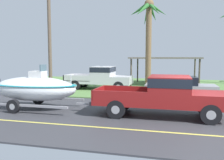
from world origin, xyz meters
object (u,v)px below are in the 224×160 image
object	(u,v)px
carport_awning	(165,59)
utility_pole	(49,32)
pickup_truck_towing	(168,94)
boat_on_trailer	(34,88)
parked_sedan_near	(179,88)
parked_pickup_background	(103,77)
palm_tree_near_right	(148,26)

from	to	relation	value
carport_awning	utility_pole	xyz separation A→B (m)	(-7.72, -6.99, 1.86)
pickup_truck_towing	boat_on_trailer	distance (m)	6.59
pickup_truck_towing	carport_awning	bearing A→B (deg)	92.43
carport_awning	parked_sedan_near	bearing A→B (deg)	-80.63
parked_sedan_near	carport_awning	xyz separation A→B (m)	(-1.11, 6.70, 1.78)
parked_pickup_background	carport_awning	xyz separation A→B (m)	(4.67, 4.23, 1.42)
pickup_truck_towing	boat_on_trailer	bearing A→B (deg)	180.00
pickup_truck_towing	parked_sedan_near	size ratio (longest dim) A/B	1.38
boat_on_trailer	utility_pole	world-z (taller)	utility_pole
palm_tree_near_right	boat_on_trailer	bearing A→B (deg)	-123.34
utility_pole	pickup_truck_towing	bearing A→B (deg)	-29.85
boat_on_trailer	utility_pole	size ratio (longest dim) A/B	0.68
boat_on_trailer	parked_pickup_background	xyz separation A→B (m)	(1.42, 7.48, -0.01)
pickup_truck_towing	parked_sedan_near	distance (m)	5.06
parked_pickup_background	carport_awning	bearing A→B (deg)	42.17
parked_pickup_background	palm_tree_near_right	size ratio (longest dim) A/B	0.80
pickup_truck_towing	parked_sedan_near	bearing A→B (deg)	83.08
pickup_truck_towing	palm_tree_near_right	size ratio (longest dim) A/B	0.87
parked_pickup_background	carport_awning	size ratio (longest dim) A/B	0.90
parked_pickup_background	parked_sedan_near	distance (m)	6.29
boat_on_trailer	parked_sedan_near	world-z (taller)	boat_on_trailer
carport_awning	palm_tree_near_right	world-z (taller)	palm_tree_near_right
parked_pickup_background	utility_pole	xyz separation A→B (m)	(-3.05, -2.76, 3.27)
boat_on_trailer	parked_pickup_background	bearing A→B (deg)	79.24
boat_on_trailer	palm_tree_near_right	world-z (taller)	palm_tree_near_right
palm_tree_near_right	carport_awning	bearing A→B (deg)	74.57
utility_pole	palm_tree_near_right	bearing A→B (deg)	22.94
parked_pickup_background	parked_sedan_near	xyz separation A→B (m)	(5.78, -2.46, -0.36)
pickup_truck_towing	parked_pickup_background	distance (m)	9.09
boat_on_trailer	parked_sedan_near	size ratio (longest dim) A/B	1.31
parked_sedan_near	carport_awning	size ratio (longest dim) A/B	0.71
boat_on_trailer	palm_tree_near_right	distance (m)	9.75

